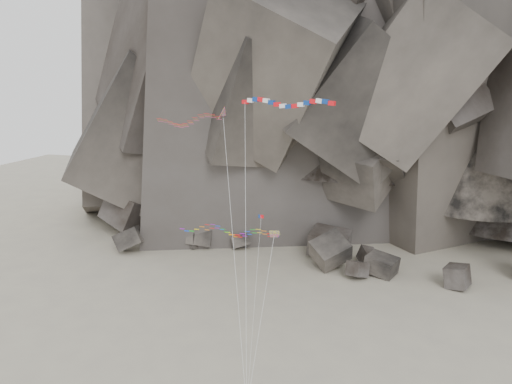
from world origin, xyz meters
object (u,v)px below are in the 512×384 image
(banner_kite, at_px, (286,104))
(parafoil_kite, at_px, (223,230))
(delta_kite, at_px, (186,120))
(pennant_kite, at_px, (259,244))

(banner_kite, xyz_separation_m, parafoil_kite, (-7.79, 1.79, -15.04))
(delta_kite, bearing_deg, banner_kite, 4.74)
(banner_kite, bearing_deg, pennant_kite, -170.97)
(delta_kite, distance_m, pennant_kite, 16.72)
(parafoil_kite, relative_size, pennant_kite, 0.95)
(banner_kite, height_order, parafoil_kite, banner_kite)
(banner_kite, distance_m, pennant_kite, 16.15)
(banner_kite, bearing_deg, delta_kite, -174.69)
(parafoil_kite, distance_m, pennant_kite, 5.03)
(parafoil_kite, xyz_separation_m, pennant_kite, (4.75, -1.43, -0.82))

